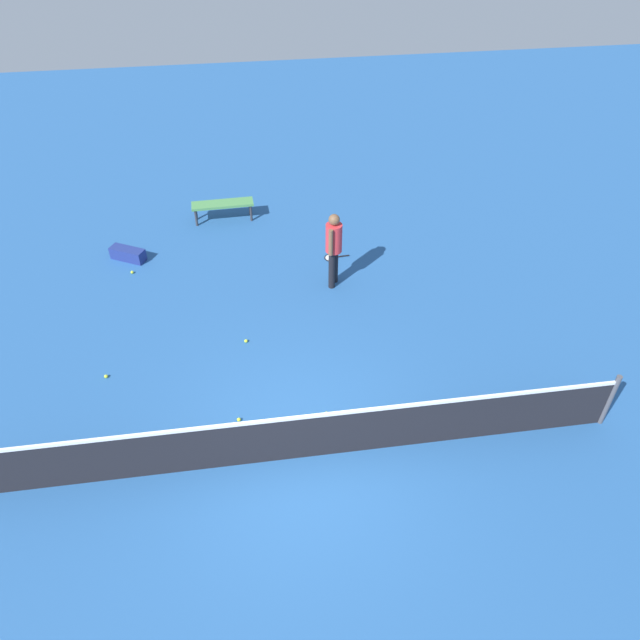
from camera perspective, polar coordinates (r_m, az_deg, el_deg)
name	(u,v)px	position (r m, az deg, el deg)	size (l,w,h in m)	color
ground_plane	(302,457)	(9.79, -1.69, -12.74)	(40.00, 40.00, 0.00)	#265693
court_net	(302,436)	(9.40, -1.75, -10.89)	(10.09, 0.09, 1.07)	#4C4C51
player_near_side	(334,244)	(12.50, 1.30, 7.13)	(0.45, 0.51, 1.70)	black
tennis_racket_near_player	(332,258)	(13.88, 1.17, 5.89)	(0.59, 0.34, 0.03)	black
tennis_ball_near_player	(246,341)	(11.68, -6.98, -1.97)	(0.07, 0.07, 0.07)	#C6E033
tennis_ball_by_net	(239,420)	(10.31, -7.64, -9.28)	(0.07, 0.07, 0.07)	#C6E033
tennis_ball_midcourt	(132,272)	(14.00, -17.26, 4.32)	(0.07, 0.07, 0.07)	#C6E033
tennis_ball_baseline	(327,413)	(10.31, 0.62, -8.78)	(0.07, 0.07, 0.07)	#C6E033
tennis_ball_stray_left	(106,376)	(11.57, -19.49, -5.02)	(0.07, 0.07, 0.07)	#C6E033
courtside_bench	(223,205)	(15.29, -9.15, 10.62)	(1.51, 0.45, 0.48)	#4C8C4C
equipment_bag	(127,254)	(14.46, -17.74, 5.96)	(0.84, 0.63, 0.28)	navy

